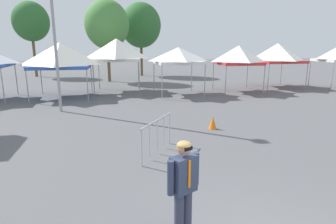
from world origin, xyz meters
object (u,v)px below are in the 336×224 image
Objects in this scene: canopy_tent_right_of_center at (277,53)px; traffic_cone_lot_center at (213,123)px; light_pole_near_lift at (51,1)px; canopy_tent_left_of_center at (60,55)px; canopy_tent_behind_right at (117,50)px; crowd_barrier_mid_lot at (157,130)px; canopy_tent_far_left at (178,56)px; tree_behind_tents_left at (31,22)px; person_foreground at (183,185)px; tree_behind_tents_right at (107,25)px; tree_behind_tents_center at (141,25)px; canopy_tent_center at (238,55)px.

traffic_cone_lot_center is at bearing -131.01° from canopy_tent_right_of_center.
canopy_tent_left_of_center is at bearing 97.01° from light_pole_near_lift.
canopy_tent_left_of_center is 1.01× the size of canopy_tent_right_of_center.
canopy_tent_behind_right is 2.12× the size of crowd_barrier_mid_lot.
canopy_tent_far_left is 19.56m from tree_behind_tents_left.
canopy_tent_far_left is at bearing 77.19° from person_foreground.
traffic_cone_lot_center is at bearing 40.62° from crowd_barrier_mid_lot.
tree_behind_tents_right is 10.01m from tree_behind_tents_left.
tree_behind_tents_center reaches higher than canopy_tent_left_of_center.
tree_behind_tents_left is at bearing 142.35° from tree_behind_tents_right.
canopy_tent_behind_right is at bearing 93.87° from crowd_barrier_mid_lot.
tree_behind_tents_center is (5.92, 17.35, 0.20)m from light_pole_near_lift.
canopy_tent_right_of_center is 1.97× the size of crowd_barrier_mid_lot.
canopy_tent_behind_right reaches higher than traffic_cone_lot_center.
tree_behind_tents_center is at bearing 130.34° from canopy_tent_right_of_center.
tree_behind_tents_right is (-4.66, 8.54, 2.53)m from canopy_tent_far_left.
canopy_tent_left_of_center is 6.82× the size of traffic_cone_lot_center.
light_pole_near_lift is at bearing 109.04° from person_foreground.
canopy_tent_left_of_center is 0.94× the size of canopy_tent_behind_right.
light_pole_near_lift is 9.33m from traffic_cone_lot_center.
canopy_tent_right_of_center is (4.08, 1.71, 0.09)m from canopy_tent_center.
tree_behind_tents_center is at bearing 85.15° from crowd_barrier_mid_lot.
canopy_tent_far_left is 0.40× the size of tree_behind_tents_left.
tree_behind_tents_center is 24.59m from crowd_barrier_mid_lot.
canopy_tent_center is 0.45× the size of tree_behind_tents_right.
canopy_tent_right_of_center is 0.45× the size of tree_behind_tents_left.
canopy_tent_left_of_center is 0.38× the size of light_pole_near_lift.
crowd_barrier_mid_lot is (9.45, -25.22, -5.03)m from tree_behind_tents_left.
canopy_tent_behind_right is at bearing -83.92° from tree_behind_tents_right.
tree_behind_tents_left is at bearing 149.32° from canopy_tent_right_of_center.
canopy_tent_center is 12.50m from tree_behind_tents_right.
traffic_cone_lot_center is at bearing 65.87° from person_foreground.
traffic_cone_lot_center is (-0.52, -8.35, -2.36)m from canopy_tent_far_left.
canopy_tent_center is 0.42× the size of tree_behind_tents_center.
crowd_barrier_mid_lot is (0.19, 4.00, -0.28)m from person_foreground.
canopy_tent_right_of_center is at bearing 13.82° from canopy_tent_far_left.
canopy_tent_left_of_center is 0.45× the size of tree_behind_tents_center.
crowd_barrier_mid_lot is at bearing -59.89° from light_pole_near_lift.
tree_behind_tents_left is at bearing 124.66° from canopy_tent_behind_right.
tree_behind_tents_center reaches higher than canopy_tent_behind_right.
canopy_tent_center is at bearing 60.19° from traffic_cone_lot_center.
canopy_tent_center is 10.35m from traffic_cone_lot_center.
canopy_tent_left_of_center reaches higher than canopy_tent_far_left.
canopy_tent_right_of_center reaches higher than canopy_tent_left_of_center.
tree_behind_tents_center is at bearing 85.45° from person_foreground.
tree_behind_tents_center reaches higher than tree_behind_tents_left.
tree_behind_tents_center is (-1.08, 13.47, 2.86)m from canopy_tent_far_left.
person_foreground is at bearing -72.42° from tree_behind_tents_left.
light_pole_near_lift is at bearing 145.42° from traffic_cone_lot_center.
crowd_barrier_mid_lot is at bearing -139.38° from traffic_cone_lot_center.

